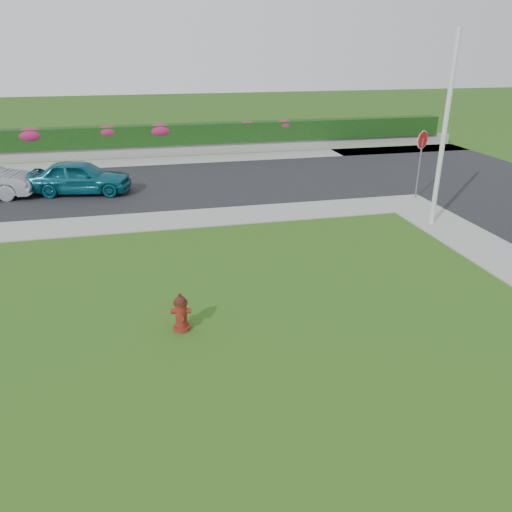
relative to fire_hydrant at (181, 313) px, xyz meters
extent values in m
plane|color=black|center=(2.45, -1.50, -0.41)|extent=(120.00, 120.00, 0.00)
cube|color=black|center=(-2.55, 12.50, -0.39)|extent=(26.00, 8.00, 0.04)
cube|color=gray|center=(-3.55, 7.50, -0.39)|extent=(24.00, 2.00, 0.04)
cube|color=gray|center=(9.45, 7.50, -0.39)|extent=(2.00, 2.00, 0.04)
cube|color=gray|center=(1.45, 17.50, -0.39)|extent=(34.00, 2.00, 0.04)
cube|color=gray|center=(1.45, 19.00, -0.11)|extent=(34.00, 0.40, 0.60)
cube|color=black|center=(1.45, 19.10, 0.74)|extent=(32.00, 0.90, 1.10)
cylinder|color=#53180D|center=(0.00, 0.01, -0.37)|extent=(0.37, 0.37, 0.09)
cylinder|color=#53180D|center=(0.00, 0.01, -0.04)|extent=(0.25, 0.25, 0.57)
cylinder|color=black|center=(0.00, 0.01, 0.24)|extent=(0.31, 0.31, 0.05)
sphere|color=black|center=(0.00, 0.01, 0.28)|extent=(0.25, 0.25, 0.25)
cylinder|color=black|center=(0.00, 0.01, 0.42)|extent=(0.08, 0.08, 0.08)
cylinder|color=#53180D|center=(-0.16, 0.03, 0.05)|extent=(0.13, 0.14, 0.12)
cylinder|color=#53180D|center=(0.16, -0.02, 0.05)|extent=(0.13, 0.14, 0.12)
cylinder|color=#53180D|center=(-0.02, -0.15, -0.02)|extent=(0.18, 0.16, 0.16)
imported|color=#0D5465|center=(-3.07, 11.77, 0.32)|extent=(4.27, 2.32, 1.38)
cylinder|color=silver|center=(9.05, 5.06, 2.71)|extent=(0.16, 0.16, 6.24)
cylinder|color=slate|center=(10.16, 8.10, 0.79)|extent=(0.06, 0.06, 2.40)
cylinder|color=#B00B13|center=(10.16, 8.10, 1.94)|extent=(0.62, 0.37, 0.70)
cylinder|color=white|center=(10.16, 8.10, 1.94)|extent=(0.66, 0.37, 0.74)
ellipsoid|color=#BE206C|center=(-6.12, 19.00, 0.99)|extent=(1.52, 0.98, 0.76)
ellipsoid|color=#BE206C|center=(-2.21, 19.00, 1.03)|extent=(1.32, 0.85, 0.66)
ellipsoid|color=#BE206C|center=(0.57, 19.00, 0.99)|extent=(1.48, 0.95, 0.74)
ellipsoid|color=#BE206C|center=(5.47, 19.00, 1.07)|extent=(1.10, 0.71, 0.55)
ellipsoid|color=#BE206C|center=(7.68, 19.00, 1.05)|extent=(1.19, 0.76, 0.59)
camera|label=1|loc=(-0.53, -9.53, 5.31)|focal=35.00mm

